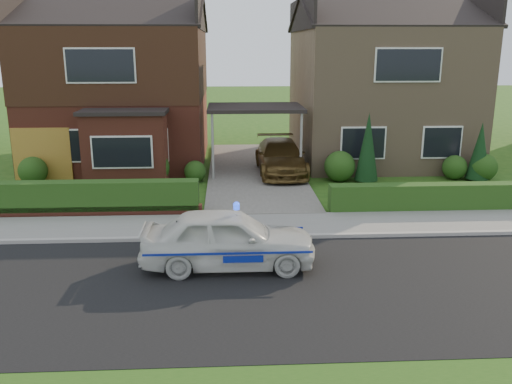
{
  "coord_description": "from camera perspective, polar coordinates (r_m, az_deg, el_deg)",
  "views": [
    {
      "loc": [
        -1.13,
        -10.87,
        5.14
      ],
      "look_at": [
        -0.36,
        3.5,
        1.22
      ],
      "focal_mm": 38.0,
      "sensor_mm": 36.0,
      "label": 1
    }
  ],
  "objects": [
    {
      "name": "sidewalk",
      "position": [
        15.85,
        1.2,
        -3.5
      ],
      "size": [
        60.0,
        2.0,
        0.1
      ],
      "primitive_type": "cube",
      "color": "slate",
      "rests_on": "ground"
    },
    {
      "name": "carport_link",
      "position": [
        22.0,
        -0.09,
        8.74
      ],
      "size": [
        3.8,
        3.0,
        2.77
      ],
      "color": "black",
      "rests_on": "ground"
    },
    {
      "name": "dwarf_wall",
      "position": [
        17.55,
        -18.36,
        -1.99
      ],
      "size": [
        7.7,
        0.25,
        0.36
      ],
      "primitive_type": "cube",
      "color": "brown",
      "rests_on": "ground"
    },
    {
      "name": "shrub_left_near",
      "position": [
        21.05,
        -6.44,
        2.17
      ],
      "size": [
        0.84,
        0.84,
        0.84
      ],
      "primitive_type": "sphere",
      "color": "#163912",
      "rests_on": "ground"
    },
    {
      "name": "garage_door",
      "position": [
        22.39,
        -21.57,
        3.63
      ],
      "size": [
        2.2,
        0.1,
        2.1
      ],
      "primitive_type": "cube",
      "color": "olive",
      "rests_on": "ground"
    },
    {
      "name": "driveway",
      "position": [
        22.48,
        -0.09,
        2.17
      ],
      "size": [
        3.8,
        12.0,
        0.12
      ],
      "primitive_type": "cube",
      "color": "#666059",
      "rests_on": "ground"
    },
    {
      "name": "shrub_right_near",
      "position": [
        21.22,
        8.81,
        2.69
      ],
      "size": [
        1.2,
        1.2,
        1.2
      ],
      "primitive_type": "sphere",
      "color": "#163912",
      "rests_on": "ground"
    },
    {
      "name": "police_car",
      "position": [
        12.86,
        -2.96,
        -4.97
      ],
      "size": [
        3.79,
        4.13,
        1.57
      ],
      "rotation": [
        0.0,
        0.0,
        1.56
      ],
      "color": "silver",
      "rests_on": "ground"
    },
    {
      "name": "shrub_right_far",
      "position": [
        22.86,
        22.79,
        2.42
      ],
      "size": [
        1.08,
        1.08,
        1.08
      ],
      "primitive_type": "sphere",
      "color": "#163912",
      "rests_on": "ground"
    },
    {
      "name": "house_left",
      "position": [
        25.24,
        -13.97,
        11.77
      ],
      "size": [
        7.5,
        9.53,
        7.25
      ],
      "color": "brown",
      "rests_on": "ground"
    },
    {
      "name": "hedge_right",
      "position": [
        18.37,
        19.26,
        -1.9
      ],
      "size": [
        7.5,
        0.55,
        0.8
      ],
      "primitive_type": "cube",
      "color": "#163912",
      "rests_on": "ground"
    },
    {
      "name": "potted_plant_a",
      "position": [
        18.04,
        -16.63,
        -0.63
      ],
      "size": [
        0.5,
        0.41,
        0.82
      ],
      "primitive_type": "imported",
      "rotation": [
        0.0,
        0.0,
        0.33
      ],
      "color": "gray",
      "rests_on": "ground"
    },
    {
      "name": "kerb",
      "position": [
        14.86,
        1.5,
        -4.76
      ],
      "size": [
        60.0,
        0.16,
        0.12
      ],
      "primitive_type": "cube",
      "color": "#9E9993",
      "rests_on": "ground"
    },
    {
      "name": "driveway_car",
      "position": [
        21.88,
        2.6,
        3.71
      ],
      "size": [
        1.93,
        4.57,
        1.32
      ],
      "primitive_type": "imported",
      "rotation": [
        0.0,
        0.0,
        0.02
      ],
      "color": "brown",
      "rests_on": "driveway"
    },
    {
      "name": "shrub_left_far",
      "position": [
        22.15,
        -22.43,
        2.07
      ],
      "size": [
        1.08,
        1.08,
        1.08
      ],
      "primitive_type": "sphere",
      "color": "#163912",
      "rests_on": "ground"
    },
    {
      "name": "road",
      "position": [
        12.08,
        2.65,
        -9.97
      ],
      "size": [
        60.0,
        6.0,
        0.02
      ],
      "primitive_type": "cube",
      "color": "black",
      "rests_on": "ground"
    },
    {
      "name": "conifer_b",
      "position": [
        22.67,
        22.48,
        3.8
      ],
      "size": [
        0.9,
        0.9,
        2.2
      ],
      "primitive_type": "cone",
      "color": "black",
      "rests_on": "ground"
    },
    {
      "name": "potted_plant_b",
      "position": [
        18.55,
        -17.75,
        -0.26
      ],
      "size": [
        0.59,
        0.56,
        0.84
      ],
      "primitive_type": "imported",
      "rotation": [
        0.0,
        0.0,
        0.54
      ],
      "color": "gray",
      "rests_on": "ground"
    },
    {
      "name": "shrub_left_mid",
      "position": [
        20.86,
        -10.89,
        2.55
      ],
      "size": [
        1.32,
        1.32,
        1.32
      ],
      "primitive_type": "sphere",
      "color": "#163912",
      "rests_on": "ground"
    },
    {
      "name": "ground",
      "position": [
        12.08,
        2.65,
        -9.97
      ],
      "size": [
        120.0,
        120.0,
        0.0
      ],
      "primitive_type": "plane",
      "color": "#224D14",
      "rests_on": "ground"
    },
    {
      "name": "hedge_left",
      "position": [
        17.74,
        -18.19,
        -2.4
      ],
      "size": [
        7.5,
        0.55,
        0.9
      ],
      "primitive_type": "cube",
      "color": "#163912",
      "rests_on": "ground"
    },
    {
      "name": "conifer_a",
      "position": [
        21.12,
        11.66,
        4.44
      ],
      "size": [
        0.9,
        0.9,
        2.6
      ],
      "primitive_type": "cone",
      "color": "black",
      "rests_on": "ground"
    },
    {
      "name": "shrub_right_mid",
      "position": [
        22.73,
        20.18,
        2.45
      ],
      "size": [
        0.96,
        0.96,
        0.96
      ],
      "primitive_type": "sphere",
      "color": "#163912",
      "rests_on": "ground"
    },
    {
      "name": "potted_plant_c",
      "position": [
        20.64,
        -11.01,
        1.59
      ],
      "size": [
        0.55,
        0.55,
        0.75
      ],
      "primitive_type": "imported",
      "rotation": [
        0.0,
        0.0,
        1.19
      ],
      "color": "gray",
      "rests_on": "ground"
    },
    {
      "name": "house_right",
      "position": [
        25.86,
        12.77,
        11.58
      ],
      "size": [
        7.5,
        8.06,
        7.25
      ],
      "color": "#987B5D",
      "rests_on": "ground"
    }
  ]
}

